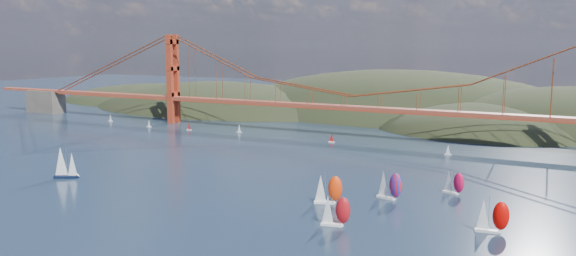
{
  "coord_description": "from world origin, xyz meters",
  "views": [
    {
      "loc": [
        107.33,
        -96.84,
        48.66
      ],
      "look_at": [
        8.8,
        90.0,
        17.34
      ],
      "focal_mm": 35.0,
      "sensor_mm": 36.0,
      "label": 1
    }
  ],
  "objects_px": {
    "racer_1": "(335,210)",
    "racer_2": "(492,216)",
    "racer_0": "(328,189)",
    "racer_3": "(453,182)",
    "sloop_navy": "(64,163)",
    "racer_rwb": "(389,185)"
  },
  "relations": [
    {
      "from": "racer_0",
      "to": "racer_1",
      "type": "distance_m",
      "value": 21.69
    },
    {
      "from": "racer_2",
      "to": "racer_3",
      "type": "bearing_deg",
      "value": 106.54
    },
    {
      "from": "sloop_navy",
      "to": "racer_0",
      "type": "relative_size",
      "value": 1.3
    },
    {
      "from": "racer_2",
      "to": "racer_3",
      "type": "height_order",
      "value": "racer_2"
    },
    {
      "from": "racer_3",
      "to": "sloop_navy",
      "type": "bearing_deg",
      "value": -141.75
    },
    {
      "from": "racer_1",
      "to": "racer_rwb",
      "type": "xyz_separation_m",
      "value": [
        4.7,
        32.67,
        0.36
      ]
    },
    {
      "from": "racer_1",
      "to": "racer_3",
      "type": "xyz_separation_m",
      "value": [
        21.46,
        48.73,
        -0.41
      ]
    },
    {
      "from": "racer_3",
      "to": "racer_rwb",
      "type": "xyz_separation_m",
      "value": [
        -16.76,
        -16.06,
        0.77
      ]
    },
    {
      "from": "racer_3",
      "to": "racer_0",
      "type": "bearing_deg",
      "value": -117.39
    },
    {
      "from": "racer_0",
      "to": "racer_2",
      "type": "bearing_deg",
      "value": -24.19
    },
    {
      "from": "racer_1",
      "to": "racer_2",
      "type": "relative_size",
      "value": 0.96
    },
    {
      "from": "racer_1",
      "to": "racer_2",
      "type": "xyz_separation_m",
      "value": [
        38.28,
        14.07,
        0.17
      ]
    },
    {
      "from": "racer_2",
      "to": "racer_3",
      "type": "xyz_separation_m",
      "value": [
        -16.82,
        34.66,
        -0.58
      ]
    },
    {
      "from": "sloop_navy",
      "to": "racer_2",
      "type": "distance_m",
      "value": 148.43
    },
    {
      "from": "racer_0",
      "to": "racer_1",
      "type": "height_order",
      "value": "racer_0"
    },
    {
      "from": "sloop_navy",
      "to": "racer_rwb",
      "type": "xyz_separation_m",
      "value": [
        114.54,
        28.08,
        -1.0
      ]
    },
    {
      "from": "racer_2",
      "to": "racer_1",
      "type": "bearing_deg",
      "value": -169.16
    },
    {
      "from": "sloop_navy",
      "to": "racer_0",
      "type": "bearing_deg",
      "value": -21.52
    },
    {
      "from": "racer_rwb",
      "to": "racer_2",
      "type": "bearing_deg",
      "value": -14.43
    },
    {
      "from": "sloop_navy",
      "to": "racer_3",
      "type": "height_order",
      "value": "sloop_navy"
    },
    {
      "from": "racer_1",
      "to": "racer_2",
      "type": "distance_m",
      "value": 40.78
    },
    {
      "from": "racer_0",
      "to": "racer_3",
      "type": "relative_size",
      "value": 1.19
    }
  ]
}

